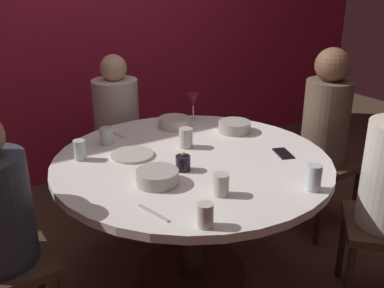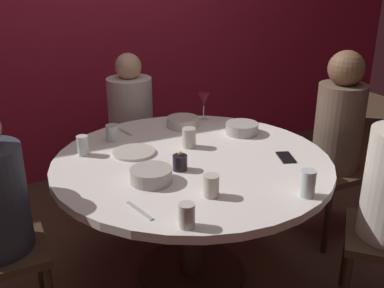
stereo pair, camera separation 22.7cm
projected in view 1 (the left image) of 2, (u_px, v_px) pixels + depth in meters
ground_plane at (192, 273)px, 2.57m from camera, size 8.00×8.00×0.00m
back_wall at (75, 15)px, 3.39m from camera, size 6.00×0.10×2.60m
dining_table at (192, 182)px, 2.35m from camera, size 1.43×1.43×0.72m
seated_diner_back at (116, 115)px, 3.08m from camera, size 0.40×0.40×1.11m
seated_diner_right at (326, 122)px, 2.79m from camera, size 0.40×0.40×1.20m
candle_holder at (183, 163)px, 2.16m from camera, size 0.07×0.07×0.10m
wine_glass at (193, 101)px, 2.84m from camera, size 0.08×0.08×0.18m
dinner_plate at (132, 155)px, 2.33m from camera, size 0.22×0.22×0.01m
cell_phone at (283, 153)px, 2.36m from camera, size 0.11×0.16×0.01m
bowl_serving_large at (234, 127)px, 2.67m from camera, size 0.19×0.19×0.06m
bowl_salad_center at (174, 122)px, 2.74m from camera, size 0.19×0.19×0.06m
bowl_small_white at (157, 177)px, 2.03m from camera, size 0.19×0.19×0.07m
cup_near_candle at (107, 136)px, 2.48m from camera, size 0.07×0.07×0.09m
cup_by_left_diner at (205, 215)px, 1.69m from camera, size 0.06×0.06×0.10m
cup_by_right_diner at (186, 138)px, 2.43m from camera, size 0.08×0.08×0.11m
cup_center_front at (221, 185)px, 1.92m from camera, size 0.07×0.07×0.10m
cup_far_edge at (314, 178)px, 1.96m from camera, size 0.07×0.07×0.12m
cup_beside_wine at (80, 150)px, 2.27m from camera, size 0.06×0.06×0.10m
fork_near_plate at (116, 134)px, 2.63m from camera, size 0.05×0.18×0.01m
knife_near_plate at (154, 213)px, 1.79m from camera, size 0.06×0.18×0.01m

